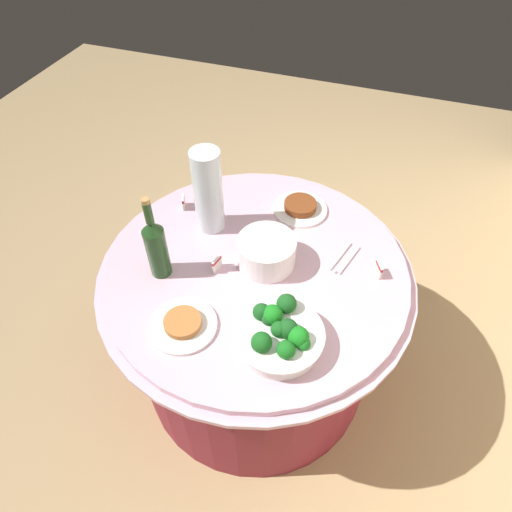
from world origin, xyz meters
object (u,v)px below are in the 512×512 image
object	(u,v)px
decorative_fruit_vase	(208,195)
label_placard_rear	(217,263)
label_placard_mid	(379,269)
plate_stack	(266,252)
serving_tongs	(344,259)
food_plate_peanuts	(183,324)
label_placard_front	(183,201)
broccoli_bowl	(279,334)
food_plate_stir_fry	(300,207)
wine_bottle	(156,246)

from	to	relation	value
decorative_fruit_vase	label_placard_rear	xyz separation A→B (m)	(0.21, 0.11, -0.12)
label_placard_mid	plate_stack	bearing A→B (deg)	-79.28
plate_stack	label_placard_rear	distance (m)	0.18
plate_stack	label_placard_rear	size ratio (longest dim) A/B	3.82
decorative_fruit_vase	serving_tongs	distance (m)	0.55
label_placard_rear	food_plate_peanuts	bearing A→B (deg)	-1.95
decorative_fruit_vase	label_placard_front	size ratio (longest dim) A/B	6.18
serving_tongs	label_placard_rear	size ratio (longest dim) A/B	3.02
broccoli_bowl	label_placard_rear	world-z (taller)	broccoli_bowl
food_plate_stir_fry	label_placard_mid	world-z (taller)	label_placard_mid
plate_stack	serving_tongs	xyz separation A→B (m)	(-0.10, 0.27, -0.05)
plate_stack	label_placard_front	bearing A→B (deg)	-113.26
food_plate_stir_fry	label_placard_rear	xyz separation A→B (m)	(0.41, -0.20, 0.02)
serving_tongs	food_plate_stir_fry	size ratio (longest dim) A/B	0.76
serving_tongs	food_plate_peanuts	xyz separation A→B (m)	(0.46, -0.43, 0.01)
label_placard_rear	serving_tongs	bearing A→B (deg)	114.58
broccoli_bowl	food_plate_stir_fry	size ratio (longest dim) A/B	1.27
food_plate_peanuts	label_placard_front	distance (m)	0.59
serving_tongs	label_placard_mid	size ratio (longest dim) A/B	3.02
decorative_fruit_vase	label_placard_front	bearing A→B (deg)	-112.74
wine_bottle	label_placard_mid	world-z (taller)	wine_bottle
wine_bottle	serving_tongs	world-z (taller)	wine_bottle
broccoli_bowl	label_placard_rear	size ratio (longest dim) A/B	5.09
wine_bottle	broccoli_bowl	bearing A→B (deg)	73.49
food_plate_stir_fry	wine_bottle	bearing A→B (deg)	-38.34
plate_stack	food_plate_stir_fry	size ratio (longest dim) A/B	0.95
wine_bottle	food_plate_peanuts	xyz separation A→B (m)	(0.19, 0.17, -0.12)
broccoli_bowl	decorative_fruit_vase	distance (m)	0.60
wine_bottle	label_placard_front	world-z (taller)	wine_bottle
serving_tongs	label_placard_front	distance (m)	0.69
plate_stack	label_placard_front	size ratio (longest dim) A/B	3.82
serving_tongs	label_placard_mid	bearing A→B (deg)	76.73
wine_bottle	label_placard_front	size ratio (longest dim) A/B	6.11
label_placard_front	label_placard_mid	bearing A→B (deg)	82.65
label_placard_front	wine_bottle	bearing A→B (deg)	12.36
serving_tongs	label_placard_mid	xyz separation A→B (m)	(0.03, 0.12, 0.03)
plate_stack	serving_tongs	distance (m)	0.29
label_placard_front	food_plate_stir_fry	bearing A→B (deg)	106.85
label_placard_rear	wine_bottle	bearing A→B (deg)	-67.87
food_plate_stir_fry	food_plate_peanuts	world-z (taller)	food_plate_stir_fry
broccoli_bowl	wine_bottle	xyz separation A→B (m)	(-0.14, -0.48, 0.08)
label_placard_rear	broccoli_bowl	bearing A→B (deg)	53.96
wine_bottle	food_plate_stir_fry	world-z (taller)	wine_bottle
food_plate_peanuts	label_placard_front	size ratio (longest dim) A/B	4.00
plate_stack	wine_bottle	bearing A→B (deg)	-64.15
label_placard_mid	label_placard_front	bearing A→B (deg)	-97.35
label_placard_front	plate_stack	bearing A→B (deg)	66.74
wine_bottle	label_placard_front	distance (m)	0.36
plate_stack	label_placard_front	distance (m)	0.45
label_placard_front	label_placard_mid	world-z (taller)	same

